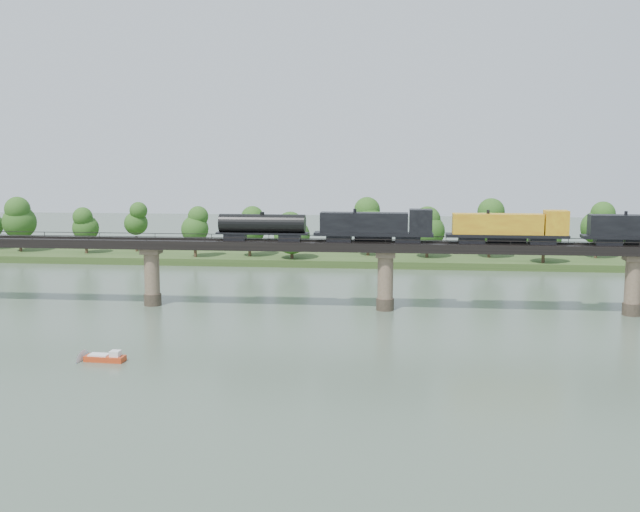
# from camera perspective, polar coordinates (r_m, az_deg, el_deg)

# --- Properties ---
(ground) EXTENTS (400.00, 400.00, 0.00)m
(ground) POSITION_cam_1_polar(r_m,az_deg,el_deg) (105.93, 4.31, -7.24)
(ground) COLOR #3C4D3E
(ground) RESTS_ON ground
(far_bank) EXTENTS (300.00, 24.00, 1.60)m
(far_bank) POSITION_cam_1_polar(r_m,az_deg,el_deg) (189.09, 4.98, -0.13)
(far_bank) COLOR #2D461C
(far_bank) RESTS_ON ground
(bridge) EXTENTS (236.00, 30.00, 11.50)m
(bridge) POSITION_cam_1_polar(r_m,az_deg,el_deg) (134.04, 4.67, -1.57)
(bridge) COLOR #473A2D
(bridge) RESTS_ON ground
(bridge_superstructure) EXTENTS (220.00, 4.90, 0.75)m
(bridge_superstructure) POSITION_cam_1_polar(r_m,az_deg,el_deg) (133.11, 4.70, 1.12)
(bridge_superstructure) COLOR black
(bridge_superstructure) RESTS_ON bridge
(far_treeline) EXTENTS (289.06, 17.54, 13.60)m
(far_treeline) POSITION_cam_1_polar(r_m,az_deg,el_deg) (183.93, 2.43, 2.18)
(far_treeline) COLOR #382619
(far_treeline) RESTS_ON far_bank
(freight_train) EXTENTS (79.70, 3.11, 5.49)m
(freight_train) POSITION_cam_1_polar(r_m,az_deg,el_deg) (133.22, 10.14, 2.03)
(freight_train) COLOR black
(freight_train) RESTS_ON bridge
(motorboat) EXTENTS (5.28, 2.25, 1.44)m
(motorboat) POSITION_cam_1_polar(r_m,az_deg,el_deg) (107.63, -15.00, -6.98)
(motorboat) COLOR #BF3915
(motorboat) RESTS_ON ground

